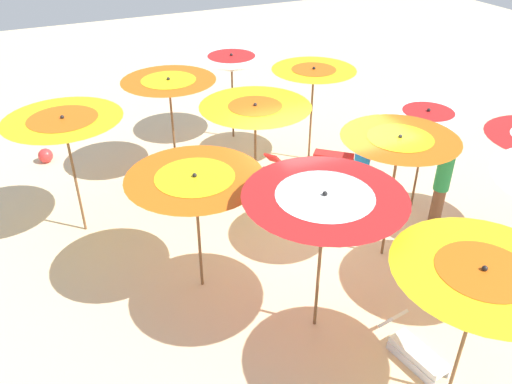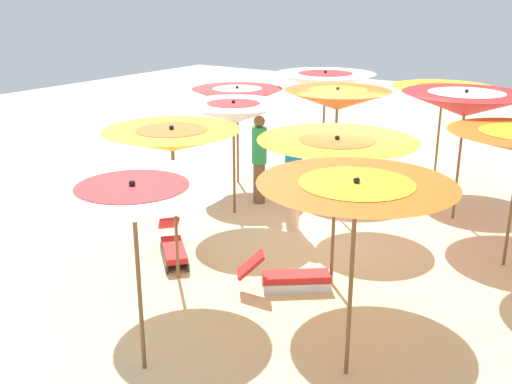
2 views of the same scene
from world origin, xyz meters
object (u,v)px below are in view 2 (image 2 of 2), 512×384
object	(u,v)px
beach_umbrella_4	(337,100)
lounger_2	(289,276)
beach_umbrella_2	(237,97)
beach_umbrella_7	(337,151)
beachgoer_1	(259,158)
beach_umbrella_8	(172,140)
beach_umbrella_3	(465,104)
beach_umbrella_1	(325,82)
beach_umbrella_11	(133,203)
beach_umbrella_10	(356,200)
beachgoer_0	(293,182)
lounger_0	(173,246)
beach_umbrella_5	(233,113)
beach_umbrella_0	(442,96)
lounger_1	(426,184)

from	to	relation	value
beach_umbrella_4	lounger_2	bearing A→B (deg)	16.62
beach_umbrella_2	beach_umbrella_4	distance (m)	2.78
beach_umbrella_7	beachgoer_1	xyz separation A→B (m)	(-2.35, -2.89, -1.07)
beach_umbrella_8	lounger_2	xyz separation A→B (m)	(-0.64, 1.57, -1.93)
beach_umbrella_3	lounger_2	size ratio (longest dim) A/B	1.95
beach_umbrella_1	beach_umbrella_11	distance (m)	8.18
beach_umbrella_10	beach_umbrella_4	bearing A→B (deg)	-150.86
lounger_2	beach_umbrella_2	bearing A→B (deg)	95.64
beach_umbrella_7	beachgoer_1	size ratio (longest dim) A/B	1.24
beachgoer_0	beach_umbrella_1	bearing A→B (deg)	-160.57
beach_umbrella_4	lounger_0	size ratio (longest dim) A/B	1.95
beach_umbrella_8	lounger_0	bearing A→B (deg)	-132.67
beach_umbrella_1	beach_umbrella_11	size ratio (longest dim) A/B	1.08
beach_umbrella_5	beachgoer_0	world-z (taller)	beach_umbrella_5
beach_umbrella_0	beach_umbrella_11	xyz separation A→B (m)	(8.71, -0.43, 0.03)
beach_umbrella_11	lounger_1	bearing A→B (deg)	176.53
beach_umbrella_10	beach_umbrella_7	bearing A→B (deg)	-148.04
beach_umbrella_8	beach_umbrella_3	bearing A→B (deg)	151.38
lounger_0	beach_umbrella_4	bearing A→B (deg)	112.74
beach_umbrella_0	beach_umbrella_7	bearing A→B (deg)	3.52
beach_umbrella_8	beach_umbrella_10	bearing A→B (deg)	76.84
beach_umbrella_0	beach_umbrella_4	bearing A→B (deg)	-19.50
beach_umbrella_4	beach_umbrella_0	bearing A→B (deg)	160.50
beach_umbrella_1	lounger_0	size ratio (longest dim) A/B	1.93
beach_umbrella_7	lounger_2	size ratio (longest dim) A/B	1.78
beach_umbrella_5	beach_umbrella_7	bearing A→B (deg)	61.65
beach_umbrella_3	beach_umbrella_4	world-z (taller)	beach_umbrella_3
beach_umbrella_11	beach_umbrella_2	bearing A→B (deg)	-152.63
beach_umbrella_3	beach_umbrella_7	xyz separation A→B (m)	(3.71, -0.67, -0.17)
beach_umbrella_3	beach_umbrella_4	bearing A→B (deg)	-63.54
beach_umbrella_0	lounger_2	size ratio (longest dim) A/B	1.79
beach_umbrella_1	beach_umbrella_3	distance (m)	3.61
lounger_1	beachgoer_1	world-z (taller)	beachgoer_1
beach_umbrella_3	beachgoer_0	xyz separation A→B (m)	(2.20, -2.25, -1.29)
beach_umbrella_7	beach_umbrella_10	size ratio (longest dim) A/B	0.96
beach_umbrella_7	beach_umbrella_11	distance (m)	3.21
beach_umbrella_0	lounger_0	size ratio (longest dim) A/B	1.79
beach_umbrella_3	beach_umbrella_8	distance (m)	5.54
beach_umbrella_0	beach_umbrella_1	xyz separation A→B (m)	(0.78, -2.42, 0.20)
beach_umbrella_1	beach_umbrella_3	size ratio (longest dim) A/B	0.99
beach_umbrella_8	beach_umbrella_5	bearing A→B (deg)	-160.72
beach_umbrella_0	lounger_2	world-z (taller)	beach_umbrella_0
beach_umbrella_4	beach_umbrella_5	distance (m)	1.94
beach_umbrella_3	beach_umbrella_0	bearing A→B (deg)	-151.86
lounger_1	beach_umbrella_2	bearing A→B (deg)	105.31
beach_umbrella_1	beach_umbrella_8	size ratio (longest dim) A/B	1.04
beach_umbrella_5	lounger_0	distance (m)	2.90
beach_umbrella_7	beach_umbrella_10	xyz separation A→B (m)	(1.90, 1.19, 0.06)
beach_umbrella_3	beach_umbrella_10	distance (m)	5.63
beach_umbrella_3	beachgoer_1	distance (m)	4.00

